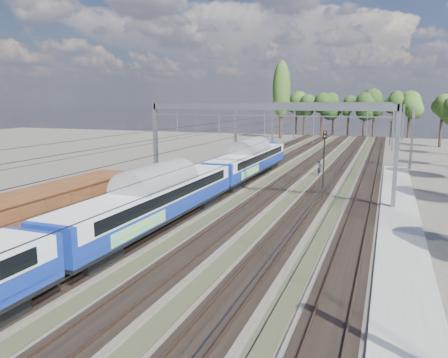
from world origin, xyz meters
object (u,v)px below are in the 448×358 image
(freight_boxcar, at_px, (55,211))
(signal_near, at_px, (324,154))
(signal_far, at_px, (390,129))
(worker, at_px, (319,168))
(emu_train, at_px, (154,194))

(freight_boxcar, relative_size, signal_near, 2.29)
(signal_near, xyz_separation_m, signal_far, (6.34, 52.21, -0.53))
(signal_near, bearing_deg, worker, 99.67)
(freight_boxcar, distance_m, worker, 35.35)
(worker, distance_m, signal_near, 10.65)
(emu_train, relative_size, signal_near, 10.76)
(emu_train, bearing_deg, signal_far, 77.53)
(emu_train, height_order, signal_far, signal_far)
(signal_near, bearing_deg, freight_boxcar, -121.43)
(signal_near, bearing_deg, emu_train, -117.50)
(worker, xyz_separation_m, signal_far, (8.19, 42.16, 2.48))
(emu_train, bearing_deg, worker, 75.36)
(emu_train, xyz_separation_m, signal_far, (15.62, 70.60, 0.69))
(signal_far, bearing_deg, emu_train, -111.86)
(freight_boxcar, height_order, signal_far, signal_far)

